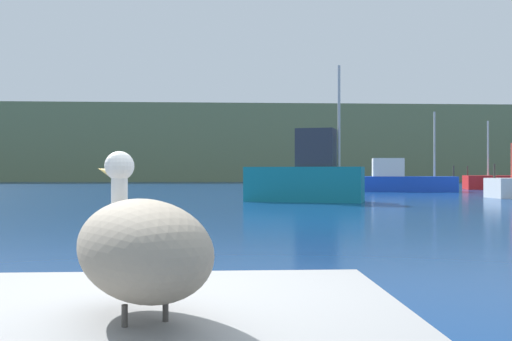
% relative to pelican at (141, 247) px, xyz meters
% --- Properties ---
extents(hillside_backdrop, '(140.00, 13.85, 9.77)m').
position_rel_pelican_xyz_m(hillside_backdrop, '(0.16, 74.15, 3.97)').
color(hillside_backdrop, '#6B7A51').
rests_on(hillside_backdrop, ground).
extents(pelican, '(1.03, 1.47, 0.85)m').
position_rel_pelican_xyz_m(pelican, '(0.00, 0.00, 0.00)').
color(pelican, gray).
rests_on(pelican, pier_dock).
extents(fishing_boat_blue, '(6.85, 3.16, 5.15)m').
position_rel_pelican_xyz_m(fishing_boat_blue, '(11.71, 33.57, -0.19)').
color(fishing_boat_blue, blue).
rests_on(fishing_boat_blue, ground).
extents(fishing_boat_teal, '(5.24, 3.15, 5.78)m').
position_rel_pelican_xyz_m(fishing_boat_teal, '(3.89, 21.41, 0.17)').
color(fishing_boat_teal, teal).
rests_on(fishing_boat_teal, ground).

